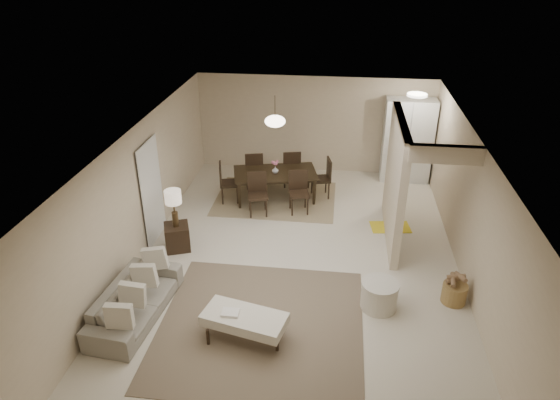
# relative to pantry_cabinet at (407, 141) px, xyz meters

# --- Properties ---
(floor) EXTENTS (9.00, 9.00, 0.00)m
(floor) POSITION_rel_pantry_cabinet_xyz_m (-2.35, -4.15, -1.05)
(floor) COLOR beige
(floor) RESTS_ON ground
(ceiling) EXTENTS (9.00, 9.00, 0.00)m
(ceiling) POSITION_rel_pantry_cabinet_xyz_m (-2.35, -4.15, 1.45)
(ceiling) COLOR white
(ceiling) RESTS_ON back_wall
(back_wall) EXTENTS (6.00, 0.00, 6.00)m
(back_wall) POSITION_rel_pantry_cabinet_xyz_m (-2.35, 0.35, 0.20)
(back_wall) COLOR #C3B094
(back_wall) RESTS_ON floor
(left_wall) EXTENTS (0.00, 9.00, 9.00)m
(left_wall) POSITION_rel_pantry_cabinet_xyz_m (-5.35, -4.15, 0.20)
(left_wall) COLOR #C3B094
(left_wall) RESTS_ON floor
(right_wall) EXTENTS (0.00, 9.00, 9.00)m
(right_wall) POSITION_rel_pantry_cabinet_xyz_m (0.65, -4.15, 0.20)
(right_wall) COLOR #C3B094
(right_wall) RESTS_ON floor
(partition) EXTENTS (0.15, 2.50, 2.50)m
(partition) POSITION_rel_pantry_cabinet_xyz_m (-0.55, -2.90, 0.20)
(partition) COLOR #C3B094
(partition) RESTS_ON floor
(doorway) EXTENTS (0.04, 0.90, 2.04)m
(doorway) POSITION_rel_pantry_cabinet_xyz_m (-5.32, -3.55, -0.03)
(doorway) COLOR black
(doorway) RESTS_ON floor
(pantry_cabinet) EXTENTS (1.20, 0.55, 2.10)m
(pantry_cabinet) POSITION_rel_pantry_cabinet_xyz_m (0.00, 0.00, 0.00)
(pantry_cabinet) COLOR silver
(pantry_cabinet) RESTS_ON floor
(flush_light) EXTENTS (0.44, 0.44, 0.05)m
(flush_light) POSITION_rel_pantry_cabinet_xyz_m (-0.05, -0.95, 1.41)
(flush_light) COLOR white
(flush_light) RESTS_ON ceiling
(living_rug) EXTENTS (3.20, 3.20, 0.01)m
(living_rug) POSITION_rel_pantry_cabinet_xyz_m (-2.76, -5.95, -1.04)
(living_rug) COLOR brown
(living_rug) RESTS_ON floor
(sofa) EXTENTS (2.09, 0.98, 0.59)m
(sofa) POSITION_rel_pantry_cabinet_xyz_m (-4.80, -5.95, -0.76)
(sofa) COLOR gray
(sofa) RESTS_ON floor
(ottoman_bench) EXTENTS (1.36, 0.85, 0.45)m
(ottoman_bench) POSITION_rel_pantry_cabinet_xyz_m (-2.96, -6.25, -0.69)
(ottoman_bench) COLOR beige
(ottoman_bench) RESTS_ON living_rug
(side_table) EXTENTS (0.60, 0.60, 0.51)m
(side_table) POSITION_rel_pantry_cabinet_xyz_m (-4.75, -3.90, -0.79)
(side_table) COLOR black
(side_table) RESTS_ON floor
(table_lamp) EXTENTS (0.32, 0.32, 0.76)m
(table_lamp) POSITION_rel_pantry_cabinet_xyz_m (-4.75, -3.90, 0.03)
(table_lamp) COLOR #48351F
(table_lamp) RESTS_ON side_table
(round_pouf) EXTENTS (0.62, 0.62, 0.48)m
(round_pouf) POSITION_rel_pantry_cabinet_xyz_m (-0.89, -5.25, -0.81)
(round_pouf) COLOR beige
(round_pouf) RESTS_ON floor
(wicker_basket) EXTENTS (0.54, 0.54, 0.35)m
(wicker_basket) POSITION_rel_pantry_cabinet_xyz_m (0.38, -4.95, -0.88)
(wicker_basket) COLOR brown
(wicker_basket) RESTS_ON floor
(dining_rug) EXTENTS (2.80, 2.10, 0.01)m
(dining_rug) POSITION_rel_pantry_cabinet_xyz_m (-3.12, -1.52, -1.04)
(dining_rug) COLOR #8B7656
(dining_rug) RESTS_ON floor
(dining_table) EXTENTS (2.10, 1.47, 0.67)m
(dining_table) POSITION_rel_pantry_cabinet_xyz_m (-3.12, -1.52, -0.72)
(dining_table) COLOR black
(dining_table) RESTS_ON dining_rug
(dining_chairs) EXTENTS (2.60, 2.12, 0.96)m
(dining_chairs) POSITION_rel_pantry_cabinet_xyz_m (-3.12, -1.52, -0.57)
(dining_chairs) COLOR black
(dining_chairs) RESTS_ON dining_rug
(vase) EXTENTS (0.18, 0.18, 0.16)m
(vase) POSITION_rel_pantry_cabinet_xyz_m (-3.12, -1.52, -0.30)
(vase) COLOR silver
(vase) RESTS_ON dining_table
(yellow_mat) EXTENTS (0.89, 0.61, 0.01)m
(yellow_mat) POSITION_rel_pantry_cabinet_xyz_m (-0.50, -2.54, -1.04)
(yellow_mat) COLOR yellow
(yellow_mat) RESTS_ON floor
(pendant_light) EXTENTS (0.46, 0.46, 0.71)m
(pendant_light) POSITION_rel_pantry_cabinet_xyz_m (-3.12, -1.52, 0.87)
(pendant_light) COLOR #48351F
(pendant_light) RESTS_ON ceiling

